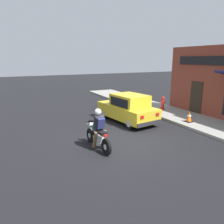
# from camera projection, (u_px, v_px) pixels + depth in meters

# --- Properties ---
(ground_plane) EXTENTS (80.00, 80.00, 0.00)m
(ground_plane) POSITION_uv_depth(u_px,v_px,m) (122.00, 143.00, 9.20)
(ground_plane) COLOR black
(sidewalk_curb) EXTENTS (2.60, 22.00, 0.14)m
(sidewalk_curb) POSITION_uv_depth(u_px,v_px,m) (169.00, 113.00, 14.04)
(sidewalk_curb) COLOR gray
(sidewalk_curb) RESTS_ON ground
(motorcycle_with_rider) EXTENTS (0.57, 2.02, 1.62)m
(motorcycle_with_rider) POSITION_uv_depth(u_px,v_px,m) (98.00, 132.00, 8.50)
(motorcycle_with_rider) COLOR black
(motorcycle_with_rider) RESTS_ON ground
(car_hatchback) EXTENTS (2.09, 3.95, 1.57)m
(car_hatchback) POSITION_uv_depth(u_px,v_px,m) (127.00, 109.00, 12.11)
(car_hatchback) COLOR black
(car_hatchback) RESTS_ON ground
(traffic_cone) EXTENTS (0.36, 0.36, 0.60)m
(traffic_cone) POSITION_uv_depth(u_px,v_px,m) (189.00, 117.00, 11.71)
(traffic_cone) COLOR black
(traffic_cone) RESTS_ON sidewalk_curb
(fire_hydrant) EXTENTS (0.36, 0.24, 0.88)m
(fire_hydrant) POSITION_uv_depth(u_px,v_px,m) (163.00, 103.00, 14.53)
(fire_hydrant) COLOR red
(fire_hydrant) RESTS_ON sidewalk_curb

